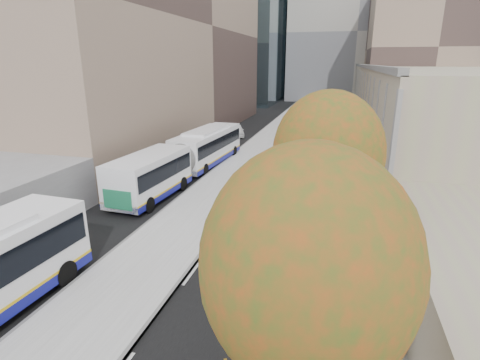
% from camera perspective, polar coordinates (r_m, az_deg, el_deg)
% --- Properties ---
extents(bus_platform, '(4.25, 150.00, 0.15)m').
position_cam_1_polar(bus_platform, '(37.95, 2.71, 4.48)').
color(bus_platform, '#AEAEAE').
rests_on(bus_platform, ground).
extents(sidewalk, '(4.75, 150.00, 0.08)m').
position_cam_1_polar(sidewalk, '(37.14, 14.88, 3.57)').
color(sidewalk, gray).
rests_on(sidewalk, ground).
extents(building_tan, '(18.00, 92.00, 8.00)m').
position_cam_1_polar(building_tan, '(66.32, 25.57, 11.83)').
color(building_tan, tan).
rests_on(building_tan, ground).
extents(building_midrise, '(24.00, 46.00, 25.00)m').
position_cam_1_polar(building_midrise, '(49.92, -18.34, 21.13)').
color(building_midrise, gray).
rests_on(building_midrise, ground).
extents(building_far_block, '(30.00, 18.00, 30.00)m').
position_cam_1_polar(building_far_block, '(97.38, 17.30, 20.49)').
color(building_far_block, '#A39E95').
rests_on(building_far_block, ground).
extents(bus_shelter, '(1.90, 4.40, 2.53)m').
position_cam_1_polar(bus_shelter, '(13.79, 20.79, -11.36)').
color(bus_shelter, '#383A3F').
rests_on(bus_shelter, sidewalk).
extents(tree_b, '(4.00, 4.00, 6.97)m').
position_cam_1_polar(tree_b, '(7.10, 10.31, -12.71)').
color(tree_b, black).
rests_on(tree_b, sidewalk).
extents(tree_c, '(4.20, 4.20, 7.28)m').
position_cam_1_polar(tree_c, '(14.53, 13.20, 3.79)').
color(tree_c, black).
rests_on(tree_c, sidewalk).
extents(bus_far, '(3.74, 17.83, 2.95)m').
position_cam_1_polar(bus_far, '(29.43, -8.04, 3.59)').
color(bus_far, white).
rests_on(bus_far, ground).
extents(distant_car, '(2.84, 4.33, 1.37)m').
position_cam_1_polar(distant_car, '(45.84, -0.47, 7.53)').
color(distant_car, white).
rests_on(distant_car, ground).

